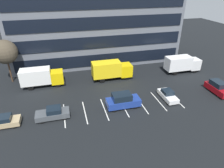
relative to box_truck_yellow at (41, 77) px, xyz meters
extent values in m
plane|color=black|center=(11.59, -6.70, -1.84)|extent=(120.00, 120.00, 0.00)
cube|color=slate|center=(11.59, 11.30, 8.96)|extent=(34.69, 12.69, 21.60)
cube|color=black|center=(11.59, 4.90, 0.14)|extent=(33.31, 0.16, 2.30)
cube|color=black|center=(11.59, 4.90, 3.74)|extent=(33.31, 0.16, 2.30)
cube|color=black|center=(11.59, 4.90, 7.34)|extent=(33.31, 0.16, 2.30)
cube|color=black|center=(11.59, 4.90, 10.94)|extent=(33.31, 0.16, 2.30)
cube|color=silver|center=(3.19, -9.38, -1.83)|extent=(0.14, 5.40, 0.01)
cube|color=silver|center=(5.99, -9.38, -1.83)|extent=(0.14, 5.40, 0.01)
cube|color=silver|center=(8.79, -9.38, -1.83)|extent=(0.14, 5.40, 0.01)
cube|color=silver|center=(11.59, -9.38, -1.83)|extent=(0.14, 5.40, 0.01)
cube|color=silver|center=(14.39, -9.38, -1.83)|extent=(0.14, 5.40, 0.01)
cube|color=silver|center=(17.19, -9.38, -1.83)|extent=(0.14, 5.40, 0.01)
cube|color=silver|center=(19.99, -9.38, -1.83)|extent=(0.14, 5.40, 0.01)
cube|color=yellow|center=(2.56, 0.00, -0.35)|extent=(2.05, 2.24, 2.05)
cube|color=black|center=(3.57, 0.00, 0.07)|extent=(0.06, 1.88, 0.90)
cube|color=white|center=(-0.89, 0.00, 0.17)|extent=(4.85, 2.33, 2.52)
cube|color=black|center=(3.63, 0.00, -1.23)|extent=(0.19, 2.24, 0.37)
cylinder|color=black|center=(2.56, 0.96, -1.37)|extent=(0.93, 0.28, 0.93)
cylinder|color=black|center=(2.56, -0.96, -1.37)|extent=(0.93, 0.28, 0.93)
cylinder|color=black|center=(-1.86, 0.96, -1.37)|extent=(0.93, 0.28, 0.93)
cylinder|color=black|center=(-1.86, -0.96, -1.37)|extent=(0.93, 0.28, 0.93)
cube|color=white|center=(28.93, -0.83, -0.34)|extent=(2.06, 2.25, 2.06)
cube|color=black|center=(29.94, -0.83, 0.07)|extent=(0.06, 1.89, 0.91)
cube|color=white|center=(25.46, -0.83, 0.18)|extent=(4.88, 2.34, 2.53)
cube|color=black|center=(30.01, -0.83, -1.23)|extent=(0.19, 2.25, 0.38)
cylinder|color=black|center=(28.93, 0.14, -1.37)|extent=(0.94, 0.28, 0.94)
cylinder|color=black|center=(28.93, -1.79, -1.37)|extent=(0.94, 0.28, 0.94)
cylinder|color=black|center=(24.49, 0.14, -1.37)|extent=(0.94, 0.28, 0.94)
cylinder|color=black|center=(24.49, -1.79, -1.37)|extent=(0.94, 0.28, 0.94)
cube|color=yellow|center=(14.82, -0.32, -0.27)|extent=(2.15, 2.35, 2.15)
cube|color=black|center=(15.88, -0.32, 0.16)|extent=(0.06, 1.97, 0.95)
cube|color=yellow|center=(11.20, -0.32, 0.26)|extent=(5.08, 2.44, 2.64)
cube|color=black|center=(15.94, -0.32, -1.20)|extent=(0.20, 2.35, 0.39)
cylinder|color=black|center=(14.82, 0.68, -1.35)|extent=(0.98, 0.29, 0.98)
cylinder|color=black|center=(14.82, -1.33, -1.35)|extent=(0.98, 0.29, 0.98)
cylinder|color=black|center=(10.19, 0.68, -1.35)|extent=(0.98, 0.29, 0.98)
cylinder|color=black|center=(10.19, -1.33, -1.35)|extent=(0.98, 0.29, 0.98)
cube|color=#474C51|center=(1.74, -9.60, -1.24)|extent=(4.35, 1.82, 0.71)
cube|color=black|center=(1.96, -9.60, -0.58)|extent=(1.83, 1.60, 0.61)
cylinder|color=black|center=(0.35, -10.39, -1.53)|extent=(0.61, 0.22, 0.61)
cylinder|color=black|center=(0.35, -8.81, -1.53)|extent=(0.61, 0.22, 0.61)
cylinder|color=black|center=(3.14, -10.39, -1.53)|extent=(0.61, 0.22, 0.61)
cylinder|color=black|center=(3.14, -8.81, -1.53)|extent=(0.61, 0.22, 0.61)
cube|color=navy|center=(11.53, -9.47, -1.05)|extent=(4.82, 2.04, 1.00)
cube|color=black|center=(11.29, -9.47, -0.10)|extent=(2.65, 1.80, 0.89)
cylinder|color=black|center=(13.08, -8.58, -1.48)|extent=(0.71, 0.23, 0.71)
cylinder|color=black|center=(13.08, -10.37, -1.48)|extent=(0.71, 0.23, 0.71)
cylinder|color=black|center=(9.99, -8.58, -1.48)|extent=(0.71, 0.23, 0.71)
cylinder|color=black|center=(9.99, -10.37, -1.48)|extent=(0.71, 0.23, 0.71)
cube|color=white|center=(18.79, -9.21, -1.29)|extent=(1.66, 3.97, 0.65)
cube|color=black|center=(18.79, -9.01, -0.69)|extent=(1.46, 1.67, 0.55)
cylinder|color=black|center=(19.51, -10.48, -1.56)|extent=(0.20, 0.55, 0.55)
cylinder|color=black|center=(18.07, -10.48, -1.56)|extent=(0.20, 0.55, 0.55)
cylinder|color=black|center=(19.51, -7.94, -1.56)|extent=(0.20, 0.55, 0.55)
cylinder|color=black|center=(18.07, -7.94, -1.56)|extent=(0.20, 0.55, 0.55)
cube|color=maroon|center=(27.50, -9.59, -1.12)|extent=(1.86, 4.38, 0.91)
cube|color=black|center=(27.50, -9.37, -0.26)|extent=(1.64, 2.41, 0.81)
cylinder|color=black|center=(26.69, -10.99, -1.51)|extent=(0.21, 0.65, 0.65)
cylinder|color=black|center=(28.32, -8.19, -1.51)|extent=(0.21, 0.65, 0.65)
cylinder|color=black|center=(26.69, -8.19, -1.51)|extent=(0.21, 0.65, 0.65)
cube|color=tan|center=(-4.26, -9.75, -1.28)|extent=(4.09, 1.71, 0.67)
cube|color=black|center=(-4.05, -9.75, -0.66)|extent=(1.72, 1.50, 0.57)
cylinder|color=black|center=(-2.95, -10.49, -1.55)|extent=(0.57, 0.21, 0.57)
cylinder|color=black|center=(-2.95, -9.01, -1.55)|extent=(0.57, 0.21, 0.57)
cylinder|color=#473323|center=(-5.41, 3.23, 0.16)|extent=(0.28, 0.28, 4.00)
sphere|color=#4C4233|center=(-5.41, 3.23, 3.76)|extent=(4.07, 4.07, 4.07)
camera|label=1|loc=(4.03, -31.73, 14.35)|focal=31.27mm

